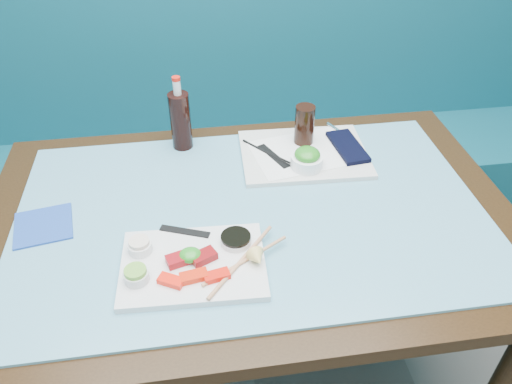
{
  "coord_description": "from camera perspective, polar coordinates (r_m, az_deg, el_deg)",
  "views": [
    {
      "loc": [
        -0.13,
        0.47,
        1.62
      ],
      "look_at": [
        0.02,
        1.48,
        0.8
      ],
      "focal_mm": 35.0,
      "sensor_mm": 36.0,
      "label": 1
    }
  ],
  "objects": [
    {
      "name": "seaweed_bowl",
      "position": [
        1.44,
        5.82,
        3.48
      ],
      "size": [
        0.11,
        0.11,
        0.04
      ],
      "primitive_type": "cylinder",
      "rotation": [
        0.0,
        0.0,
        -0.18
      ],
      "color": "white",
      "rests_on": "serving_tray"
    },
    {
      "name": "seaweed_garnish",
      "position": [
        1.16,
        -7.53,
        -7.16
      ],
      "size": [
        0.06,
        0.06,
        0.03
      ],
      "primitive_type": "ellipsoid",
      "rotation": [
        0.0,
        0.0,
        -0.17
      ],
      "color": "#23881F",
      "rests_on": "sashimi_plate"
    },
    {
      "name": "cola_glass",
      "position": [
        1.53,
        5.56,
        7.64
      ],
      "size": [
        0.06,
        0.06,
        0.12
      ],
      "primitive_type": "cylinder",
      "rotation": [
        0.0,
        0.0,
        0.03
      ],
      "color": "black",
      "rests_on": "serving_tray"
    },
    {
      "name": "sashimi_plate",
      "position": [
        1.17,
        -7.18,
        -8.26
      ],
      "size": [
        0.34,
        0.25,
        0.02
      ],
      "primitive_type": "cube",
      "rotation": [
        0.0,
        0.0,
        -0.05
      ],
      "color": "silver",
      "rests_on": "glass_top"
    },
    {
      "name": "chopstick_sleeve",
      "position": [
        1.24,
        -8.14,
        -4.47
      ],
      "size": [
        0.12,
        0.06,
        0.0
      ],
      "primitive_type": "cube",
      "rotation": [
        0.0,
        0.0,
        -0.37
      ],
      "color": "black",
      "rests_on": "sashimi_plate"
    },
    {
      "name": "wooden_chopstick_b",
      "position": [
        1.15,
        -1.19,
        -7.79
      ],
      "size": [
        0.21,
        0.13,
        0.01
      ],
      "primitive_type": "cylinder",
      "rotation": [
        1.57,
        0.0,
        -1.04
      ],
      "color": "tan",
      "rests_on": "sashimi_plate"
    },
    {
      "name": "ramekin_ginger",
      "position": [
        1.2,
        -13.11,
        -6.17
      ],
      "size": [
        0.07,
        0.07,
        0.02
      ],
      "primitive_type": "cylinder",
      "rotation": [
        0.0,
        0.0,
        0.19
      ],
      "color": "white",
      "rests_on": "sashimi_plate"
    },
    {
      "name": "ramekin_wasabi",
      "position": [
        1.14,
        -13.51,
        -9.35
      ],
      "size": [
        0.07,
        0.07,
        0.02
      ],
      "primitive_type": "cylinder",
      "rotation": [
        0.0,
        0.0,
        -0.19
      ],
      "color": "silver",
      "rests_on": "sashimi_plate"
    },
    {
      "name": "seaweed_salad",
      "position": [
        1.43,
        5.88,
        4.3
      ],
      "size": [
        0.09,
        0.09,
        0.04
      ],
      "primitive_type": "ellipsoid",
      "rotation": [
        0.0,
        0.0,
        -0.27
      ],
      "color": "#257D1D",
      "rests_on": "seaweed_bowl"
    },
    {
      "name": "wooden_chopstick_a",
      "position": [
        1.15,
        -1.69,
        -7.83
      ],
      "size": [
        0.18,
        0.21,
        0.01
      ],
      "primitive_type": "cylinder",
      "rotation": [
        1.57,
        0.0,
        -0.69
      ],
      "color": "tan",
      "rests_on": "sashimi_plate"
    },
    {
      "name": "glass_top",
      "position": [
        1.31,
        -0.53,
        -2.33
      ],
      "size": [
        1.22,
        0.76,
        0.01
      ],
      "primitive_type": "cube",
      "color": "#5899B1",
      "rests_on": "dining_table"
    },
    {
      "name": "navy_pouch",
      "position": [
        1.54,
        10.43,
        5.12
      ],
      "size": [
        0.09,
        0.18,
        0.01
      ],
      "primitive_type": "cube",
      "rotation": [
        0.0,
        0.0,
        0.11
      ],
      "color": "black",
      "rests_on": "serving_tray"
    },
    {
      "name": "cola_bottle_cap",
      "position": [
        1.46,
        -9.14,
        12.67
      ],
      "size": [
        0.03,
        0.03,
        0.01
      ],
      "primitive_type": "cylinder",
      "rotation": [
        0.0,
        0.0,
        -0.28
      ],
      "color": "red",
      "rests_on": "cola_bottle_neck"
    },
    {
      "name": "cola_bottle_neck",
      "position": [
        1.48,
        -9.03,
        11.73
      ],
      "size": [
        0.03,
        0.03,
        0.04
      ],
      "primitive_type": "cylinder",
      "rotation": [
        0.0,
        0.0,
        -0.27
      ],
      "color": "silver",
      "rests_on": "cola_bottle_body"
    },
    {
      "name": "tuna_right",
      "position": [
        1.16,
        -6.02,
        -7.37
      ],
      "size": [
        0.07,
        0.06,
        0.02
      ],
      "primitive_type": "cube",
      "rotation": [
        0.0,
        0.0,
        0.45
      ],
      "color": "maroon",
      "rests_on": "sashimi_plate"
    },
    {
      "name": "soy_fill",
      "position": [
        1.19,
        -2.33,
        -5.15
      ],
      "size": [
        0.09,
        0.09,
        0.01
      ],
      "primitive_type": "cylinder",
      "rotation": [
        0.0,
        0.0,
        0.22
      ],
      "color": "black",
      "rests_on": "soy_dish"
    },
    {
      "name": "booth_bench",
      "position": [
        2.21,
        -3.51,
        4.39
      ],
      "size": [
        3.0,
        0.56,
        1.17
      ],
      "color": "#0E4D5C",
      "rests_on": "ground"
    },
    {
      "name": "tuna_left",
      "position": [
        1.16,
        -8.74,
        -7.6
      ],
      "size": [
        0.07,
        0.05,
        0.02
      ],
      "primitive_type": "cube",
      "rotation": [
        0.0,
        0.0,
        0.29
      ],
      "color": "maroon",
      "rests_on": "sashimi_plate"
    },
    {
      "name": "paper_placemat",
      "position": [
        1.51,
        5.51,
        4.58
      ],
      "size": [
        0.33,
        0.26,
        0.0
      ],
      "primitive_type": "cube",
      "rotation": [
        0.0,
        0.0,
        0.17
      ],
      "color": "white",
      "rests_on": "serving_tray"
    },
    {
      "name": "tray_sleeve",
      "position": [
        1.49,
        2.02,
        4.12
      ],
      "size": [
        0.08,
        0.14,
        0.0
      ],
      "primitive_type": "cube",
      "rotation": [
        0.0,
        0.0,
        0.42
      ],
      "color": "black",
      "rests_on": "serving_tray"
    },
    {
      "name": "wasabi_fill",
      "position": [
        1.13,
        -13.64,
        -8.78
      ],
      "size": [
        0.05,
        0.05,
        0.01
      ],
      "primitive_type": "cylinder",
      "rotation": [
        0.0,
        0.0,
        -0.08
      ],
      "color": "#69AB37",
      "rests_on": "ramekin_wasabi"
    },
    {
      "name": "fork",
      "position": [
        1.63,
        9.16,
        7.1
      ],
      "size": [
        0.05,
        0.08,
        0.01
      ],
      "primitive_type": "cylinder",
      "rotation": [
        1.57,
        0.0,
        0.44
      ],
      "color": "silver",
      "rests_on": "serving_tray"
    },
    {
      "name": "salmon_right",
      "position": [
        1.12,
        -4.52,
        -9.52
      ],
      "size": [
        0.06,
        0.04,
        0.01
      ],
      "primitive_type": "cube",
      "rotation": [
        0.0,
        0.0,
        0.2
      ],
      "color": "red",
      "rests_on": "sashimi_plate"
    },
    {
      "name": "ginger_fill",
      "position": [
        1.19,
        -13.23,
        -5.59
      ],
      "size": [
        0.06,
        0.06,
        0.01
      ],
      "primitive_type": "cylinder",
      "rotation": [
        0.0,
        0.0,
        -0.33
      ],
      "color": "beige",
      "rests_on": "ramekin_ginger"
    },
    {
      "name": "salmon_mid",
      "position": [
        1.12,
        -7.11,
        -9.55
      ],
      "size": [
        0.07,
        0.04,
        0.01
      ],
      "primitive_type": "cube",
      "rotation": [
        0.0,
        0.0,
        0.16
      ],
      "color": "red",
      "rests_on": "sashimi_plate"
    },
    {
      "name": "serving_tray",
      "position": [
        1.52,
        5.49,
        4.34
      ],
      "size": [
        0.39,
        0.3,
        0.01
      ],
      "primitive_type": "cube",
      "rotation": [
        0.0,
        0.0,
        -0.04
      ],
      "color": "silver",
      "rests_on": "glass_top"
    },
    {
      "name": "black_chopstick_a",
      "position": [
        1.48,
        1.86,
        4.15
      ],
      "size": [
        0.15,
        0.2,
        0.01
      ],
      "primitive_type": "cylinder",
      "rotation": [
        1.57,
        0.0,
        0.65
      ],
      "color": "black",
      "rests_on": "serving_tray"
    },
    {
      "name": "cola_bottle_body",
      "position": [
        1.53,
        -8.62,
        8.02
      ],
      "size": [
        0.08,
        0.08,
        0.18
      ],
      "primitive_type": "cylinder",
      "rotation": [
        0.0,
        0.0,
        0.31
      ],
      "color": "black",
      "rests_on": "glass_top"
    },
    {
      "name": "blue_napkin",
      "position": [
        1.37,
        -23.13,
        -3.55
      ],
      "size": [
        0.16,
        0.16,
        0.01
      ],
      "primitive_type": "cube",
      "rotation": [
        0.0,
        0.0,
        0.17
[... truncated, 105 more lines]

